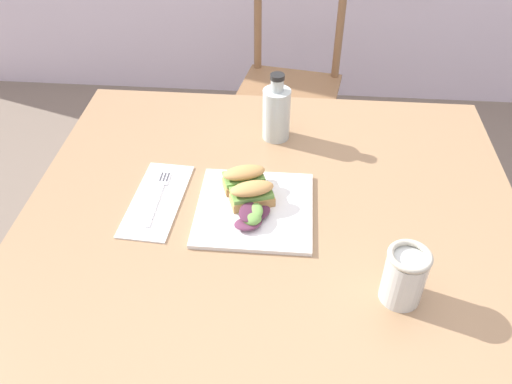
{
  "coord_description": "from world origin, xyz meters",
  "views": [
    {
      "loc": [
        -0.07,
        -0.82,
        1.52
      ],
      "look_at": [
        -0.15,
        0.07,
        0.76
      ],
      "focal_mm": 36.39,
      "sensor_mm": 36.0,
      "label": 1
    }
  ],
  "objects_px": {
    "chair_wooden_far": "(289,87)",
    "sandwich_half_front": "(252,194)",
    "bottle_cold_brew": "(276,116)",
    "mason_jar_iced_tea": "(404,278)",
    "plate_lunch": "(255,209)",
    "dining_table": "(270,255)",
    "fork_on_napkin": "(159,194)",
    "sandwich_half_back": "(244,178)"
  },
  "relations": [
    {
      "from": "fork_on_napkin",
      "to": "sandwich_half_front",
      "type": "bearing_deg",
      "value": -5.33
    },
    {
      "from": "chair_wooden_far",
      "to": "sandwich_half_back",
      "type": "xyz_separation_m",
      "value": [
        -0.08,
        -1.01,
        0.33
      ]
    },
    {
      "from": "sandwich_half_back",
      "to": "fork_on_napkin",
      "type": "height_order",
      "value": "sandwich_half_back"
    },
    {
      "from": "mason_jar_iced_tea",
      "to": "sandwich_half_front",
      "type": "bearing_deg",
      "value": 142.59
    },
    {
      "from": "dining_table",
      "to": "sandwich_half_back",
      "type": "bearing_deg",
      "value": 127.84
    },
    {
      "from": "plate_lunch",
      "to": "sandwich_half_back",
      "type": "relative_size",
      "value": 2.4
    },
    {
      "from": "sandwich_half_front",
      "to": "sandwich_half_back",
      "type": "height_order",
      "value": "same"
    },
    {
      "from": "fork_on_napkin",
      "to": "chair_wooden_far",
      "type": "bearing_deg",
      "value": 75.22
    },
    {
      "from": "fork_on_napkin",
      "to": "mason_jar_iced_tea",
      "type": "xyz_separation_m",
      "value": [
        0.51,
        -0.25,
        0.05
      ]
    },
    {
      "from": "plate_lunch",
      "to": "bottle_cold_brew",
      "type": "distance_m",
      "value": 0.3
    },
    {
      "from": "plate_lunch",
      "to": "bottle_cold_brew",
      "type": "relative_size",
      "value": 1.41
    },
    {
      "from": "chair_wooden_far",
      "to": "plate_lunch",
      "type": "distance_m",
      "value": 1.12
    },
    {
      "from": "chair_wooden_far",
      "to": "dining_table",
      "type": "bearing_deg",
      "value": -90.79
    },
    {
      "from": "chair_wooden_far",
      "to": "fork_on_napkin",
      "type": "relative_size",
      "value": 4.7
    },
    {
      "from": "chair_wooden_far",
      "to": "mason_jar_iced_tea",
      "type": "relative_size",
      "value": 7.41
    },
    {
      "from": "bottle_cold_brew",
      "to": "sandwich_half_front",
      "type": "bearing_deg",
      "value": -97.67
    },
    {
      "from": "dining_table",
      "to": "sandwich_half_back",
      "type": "xyz_separation_m",
      "value": [
        -0.07,
        0.09,
        0.16
      ]
    },
    {
      "from": "plate_lunch",
      "to": "chair_wooden_far",
      "type": "bearing_deg",
      "value": 87.18
    },
    {
      "from": "chair_wooden_far",
      "to": "mason_jar_iced_tea",
      "type": "xyz_separation_m",
      "value": [
        0.24,
        -1.29,
        0.34
      ]
    },
    {
      "from": "sandwich_half_front",
      "to": "fork_on_napkin",
      "type": "relative_size",
      "value": 0.57
    },
    {
      "from": "dining_table",
      "to": "fork_on_napkin",
      "type": "xyz_separation_m",
      "value": [
        -0.26,
        0.05,
        0.13
      ]
    },
    {
      "from": "sandwich_half_front",
      "to": "bottle_cold_brew",
      "type": "distance_m",
      "value": 0.28
    },
    {
      "from": "bottle_cold_brew",
      "to": "mason_jar_iced_tea",
      "type": "relative_size",
      "value": 1.54
    },
    {
      "from": "bottle_cold_brew",
      "to": "plate_lunch",
      "type": "bearing_deg",
      "value": -96.1
    },
    {
      "from": "dining_table",
      "to": "mason_jar_iced_tea",
      "type": "distance_m",
      "value": 0.36
    },
    {
      "from": "dining_table",
      "to": "fork_on_napkin",
      "type": "relative_size",
      "value": 5.99
    },
    {
      "from": "chair_wooden_far",
      "to": "bottle_cold_brew",
      "type": "xyz_separation_m",
      "value": [
        -0.02,
        -0.79,
        0.36
      ]
    },
    {
      "from": "sandwich_half_front",
      "to": "dining_table",
      "type": "bearing_deg",
      "value": -36.26
    },
    {
      "from": "dining_table",
      "to": "plate_lunch",
      "type": "xyz_separation_m",
      "value": [
        -0.04,
        0.02,
        0.13
      ]
    },
    {
      "from": "sandwich_half_front",
      "to": "fork_on_napkin",
      "type": "height_order",
      "value": "sandwich_half_front"
    },
    {
      "from": "dining_table",
      "to": "fork_on_napkin",
      "type": "bearing_deg",
      "value": 168.55
    },
    {
      "from": "dining_table",
      "to": "sandwich_half_front",
      "type": "relative_size",
      "value": 10.42
    },
    {
      "from": "sandwich_half_front",
      "to": "mason_jar_iced_tea",
      "type": "xyz_separation_m",
      "value": [
        0.3,
        -0.23,
        0.01
      ]
    },
    {
      "from": "sandwich_half_front",
      "to": "bottle_cold_brew",
      "type": "height_order",
      "value": "bottle_cold_brew"
    },
    {
      "from": "chair_wooden_far",
      "to": "sandwich_half_front",
      "type": "distance_m",
      "value": 1.12
    },
    {
      "from": "plate_lunch",
      "to": "sandwich_half_front",
      "type": "height_order",
      "value": "sandwich_half_front"
    },
    {
      "from": "sandwich_half_back",
      "to": "mason_jar_iced_tea",
      "type": "distance_m",
      "value": 0.42
    },
    {
      "from": "dining_table",
      "to": "bottle_cold_brew",
      "type": "relative_size",
      "value": 6.13
    },
    {
      "from": "sandwich_half_back",
      "to": "bottle_cold_brew",
      "type": "distance_m",
      "value": 0.24
    },
    {
      "from": "sandwich_half_back",
      "to": "bottle_cold_brew",
      "type": "height_order",
      "value": "bottle_cold_brew"
    },
    {
      "from": "bottle_cold_brew",
      "to": "mason_jar_iced_tea",
      "type": "xyz_separation_m",
      "value": [
        0.26,
        -0.51,
        -0.01
      ]
    },
    {
      "from": "plate_lunch",
      "to": "mason_jar_iced_tea",
      "type": "height_order",
      "value": "mason_jar_iced_tea"
    }
  ]
}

